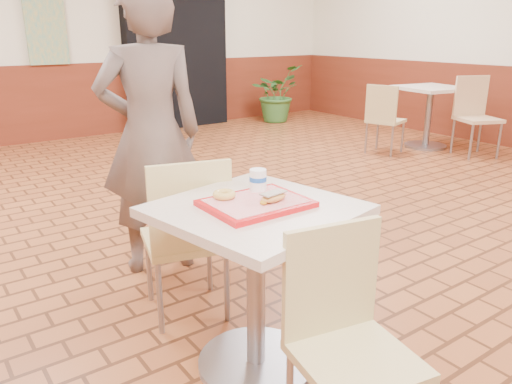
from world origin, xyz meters
TOP-DOWN VIEW (x-y plane):
  - room_shell at (0.00, 0.00)m, footprint 8.01×10.01m
  - wainscot_band at (0.00, 0.00)m, footprint 8.00×10.00m
  - corridor_doorway at (1.20, 4.88)m, footprint 1.60×0.22m
  - promo_poster at (-0.60, 4.94)m, footprint 0.50×0.03m
  - main_table at (-1.22, -0.53)m, footprint 0.71×0.71m
  - chair_main_front at (-1.22, -1.05)m, footprint 0.44×0.44m
  - chair_main_back at (-1.26, -0.01)m, footprint 0.49×0.49m
  - customer at (-1.14, 0.64)m, footprint 0.70×0.55m
  - serving_tray at (-1.22, -0.53)m, footprint 0.40×0.31m
  - ring_donut at (-1.31, -0.43)m, footprint 0.10×0.10m
  - long_john_donut at (-1.17, -0.58)m, footprint 0.14×0.08m
  - paper_cup at (-1.13, -0.43)m, footprint 0.07×0.07m
  - second_table at (3.11, 1.77)m, footprint 0.72×0.72m
  - chair_second_left at (2.35, 1.85)m, footprint 0.48×0.48m
  - chair_second_front at (3.20, 1.21)m, footprint 0.56×0.56m
  - potted_plant at (2.71, 4.40)m, footprint 1.02×0.97m

SIDE VIEW (x-z plane):
  - potted_plant at x=2.71m, z-range 0.00..0.90m
  - chair_main_front at x=-1.22m, z-range 0.05..0.86m
  - chair_second_left at x=2.35m, z-range 0.05..0.87m
  - chair_main_back at x=-1.26m, z-range 0.05..0.91m
  - wainscot_band at x=0.00m, z-range 0.00..1.00m
  - main_table at x=-1.22m, z-range 0.13..0.88m
  - chair_second_front at x=3.20m, z-range 0.05..0.97m
  - second_table at x=3.11m, z-range 0.13..0.90m
  - serving_tray at x=-1.22m, z-range 0.75..0.78m
  - ring_donut at x=-1.31m, z-range 0.78..0.81m
  - long_john_donut at x=-1.17m, z-range 0.78..0.82m
  - paper_cup at x=-1.13m, z-range 0.78..0.87m
  - customer at x=-1.14m, z-range 0.00..1.69m
  - corridor_doorway at x=1.20m, z-range 0.00..2.20m
  - room_shell at x=0.00m, z-range 0.00..3.00m
  - promo_poster at x=-0.60m, z-range 1.00..2.20m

